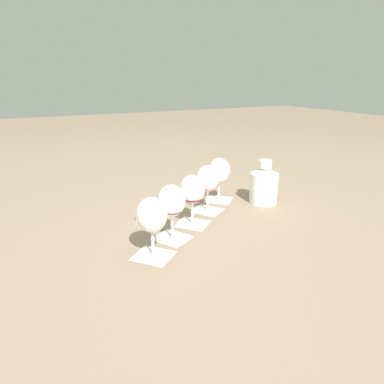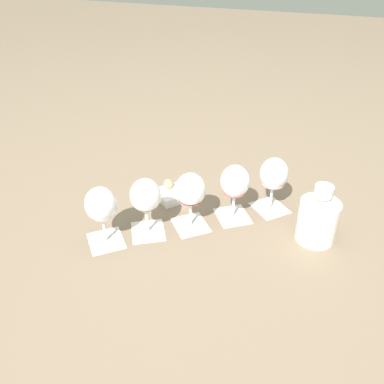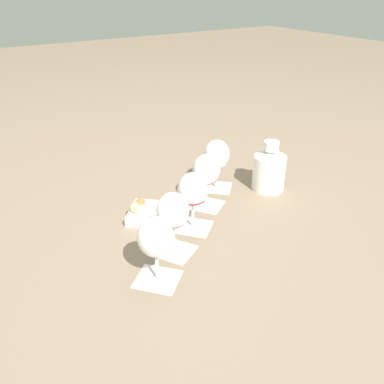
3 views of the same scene
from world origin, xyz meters
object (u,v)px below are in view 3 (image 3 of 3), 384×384
object	(u,v)px
wine_glass_2	(194,191)
wine_glass_4	(155,240)
ceramic_vase	(269,169)
wine_glass_1	(206,172)
snack_dish	(144,212)
wine_glass_3	(173,213)
wine_glass_0	(217,156)

from	to	relation	value
wine_glass_2	wine_glass_4	size ratio (longest dim) A/B	1.00
wine_glass_4	ceramic_vase	size ratio (longest dim) A/B	0.99
wine_glass_1	snack_dish	distance (m)	0.24
wine_glass_1	wine_glass_4	bearing A→B (deg)	-52.64
ceramic_vase	snack_dish	bearing A→B (deg)	-98.25
wine_glass_3	snack_dish	xyz separation A→B (m)	(-0.21, 0.01, -0.11)
wine_glass_4	ceramic_vase	xyz separation A→B (m)	(-0.22, 0.59, -0.05)
snack_dish	wine_glass_2	bearing A→B (deg)	38.19
wine_glass_0	wine_glass_1	size ratio (longest dim) A/B	1.00
ceramic_vase	wine_glass_0	bearing A→B (deg)	-125.57
wine_glass_3	ceramic_vase	size ratio (longest dim) A/B	0.99
wine_glass_0	wine_glass_4	size ratio (longest dim) A/B	1.00
wine_glass_0	wine_glass_2	size ratio (longest dim) A/B	1.00
wine_glass_4	wine_glass_1	bearing A→B (deg)	127.36
wine_glass_2	wine_glass_1	bearing A→B (deg)	130.06
wine_glass_1	wine_glass_2	distance (m)	0.14
wine_glass_1	snack_dish	bearing A→B (deg)	-101.69
wine_glass_3	ceramic_vase	world-z (taller)	wine_glass_3
wine_glass_1	wine_glass_2	bearing A→B (deg)	-49.94
wine_glass_0	ceramic_vase	bearing A→B (deg)	54.43
wine_glass_1	ceramic_vase	bearing A→B (deg)	84.63
wine_glass_0	wine_glass_3	distance (m)	0.42
wine_glass_1	wine_glass_4	xyz separation A→B (m)	(0.25, -0.32, -0.00)
wine_glass_1	wine_glass_0	bearing A→B (deg)	129.33
wine_glass_4	snack_dish	size ratio (longest dim) A/B	1.14
wine_glass_0	snack_dish	distance (m)	0.34
wine_glass_2	ceramic_vase	xyz separation A→B (m)	(-0.07, 0.37, -0.05)
wine_glass_0	snack_dish	world-z (taller)	wine_glass_0
wine_glass_2	ceramic_vase	world-z (taller)	wine_glass_2
ceramic_vase	snack_dish	xyz separation A→B (m)	(-0.07, -0.47, -0.06)
wine_glass_2	snack_dish	world-z (taller)	wine_glass_2
wine_glass_3	wine_glass_4	xyz separation A→B (m)	(0.08, -0.10, 0.00)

